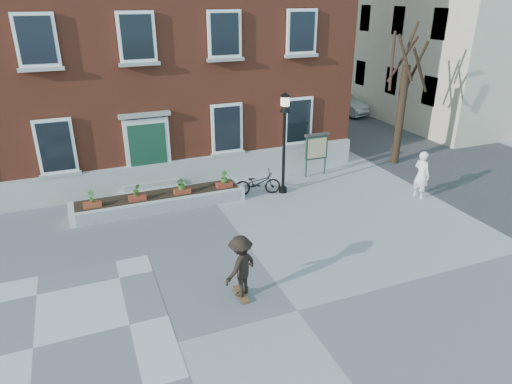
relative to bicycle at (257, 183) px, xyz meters
name	(u,v)px	position (x,y,z in m)	size (l,w,h in m)	color
ground	(297,311)	(-1.75, -6.97, -0.47)	(100.00, 100.00, 0.00)	gray
checker_patch	(33,348)	(-7.75, -5.97, -0.47)	(6.00, 6.00, 0.01)	slate
bicycle	(257,183)	(0.00, 0.00, 0.00)	(0.63, 1.80, 0.95)	black
parked_car	(342,104)	(9.94, 10.07, 0.16)	(1.33, 3.82, 1.26)	#ADAFB1
bystander	(421,175)	(5.64, -2.54, 0.45)	(0.67, 0.44, 1.84)	white
brick_building	(118,15)	(-3.75, 7.00, 5.83)	(18.40, 10.85, 12.60)	brown
planter_assembly	(160,200)	(-3.74, 0.20, -0.17)	(6.20, 1.12, 1.15)	silver
bare_tree	(402,103)	(7.26, 1.04, 2.32)	(1.83, 1.83, 6.16)	#302115
lamp_post	(284,130)	(1.00, -0.18, 2.07)	(0.40, 0.40, 3.93)	black
notice_board	(317,147)	(3.04, 0.93, 0.79)	(1.10, 0.16, 1.87)	#1B3626
skateboarder	(241,266)	(-2.83, -5.89, 0.43)	(1.24, 1.09, 1.74)	brown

